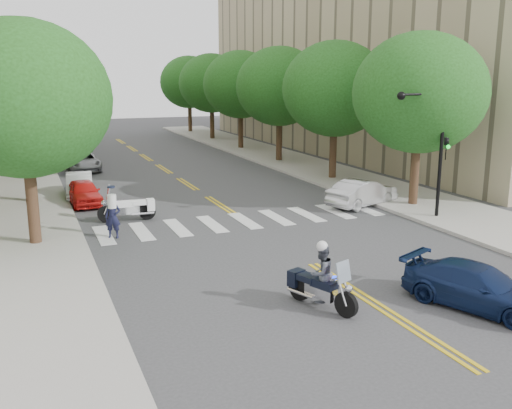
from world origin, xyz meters
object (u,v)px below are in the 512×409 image
officer_standing (113,217)px  sedan_blue (478,287)px  motorcycle_parked (132,208)px  motorcycle_police (320,278)px  convertible (362,193)px

officer_standing → sedan_blue: officer_standing is taller
motorcycle_parked → officer_standing: (-1.21, -2.51, 0.28)m
motorcycle_police → officer_standing: (-4.28, 9.33, -0.02)m
motorcycle_police → motorcycle_parked: 12.24m
convertible → sedan_blue: bearing=141.8°
motorcycle_parked → convertible: motorcycle_parked is taller
officer_standing → convertible: (12.37, 1.05, -0.18)m
motorcycle_parked → convertible: 11.26m
convertible → motorcycle_police: bearing=122.2°
motorcycle_police → sedan_blue: (4.08, -1.73, -0.26)m
convertible → sedan_blue: convertible is taller
officer_standing → motorcycle_police: bearing=-44.1°
officer_standing → sedan_blue: (8.37, -11.06, -0.24)m
motorcycle_parked → motorcycle_police: bearing=-160.9°
sedan_blue → officer_standing: bearing=104.1°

